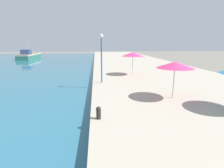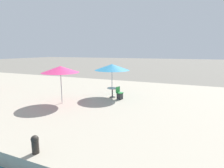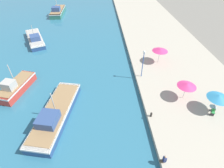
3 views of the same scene
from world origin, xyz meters
TOP-DOWN VIEW (x-y plane):
  - water_basin at (-28.00, 37.00)m, footprint 56.00×90.00m
  - quay_promenade at (8.00, 37.00)m, footprint 16.00×90.00m
  - fishing_boat_near at (-11.38, 13.10)m, footprint 5.30×11.40m
  - fishing_boat_mid at (-18.09, 18.75)m, footprint 4.05×6.97m
  - fishing_boat_far at (-19.98, 35.72)m, footprint 6.58×10.42m
  - fishing_boat_distant at (-18.32, 55.29)m, footprint 3.27×10.70m
  - cafe_umbrella_pink at (8.54, 12.58)m, footprint 2.66×2.66m
  - cafe_umbrella_white at (5.62, 15.05)m, footprint 2.47×2.47m
  - cafe_umbrella_striped at (4.75, 24.51)m, footprint 2.69×2.69m
  - cafe_table at (8.34, 12.46)m, footprint 0.80×0.80m
  - cafe_chair_left at (8.09, 11.79)m, footprint 0.53×0.54m
  - person_at_quay at (0.27, 6.29)m, footprint 0.55×0.36m
  - mooring_bollard at (0.43, 12.07)m, footprint 0.26×0.26m
  - lamppost at (0.89, 20.46)m, footprint 0.36×0.36m

SIDE VIEW (x-z plane):
  - water_basin at x=-28.00m, z-range 0.00..0.04m
  - quay_promenade at x=8.00m, z-range 0.00..0.63m
  - fishing_boat_far at x=-19.98m, z-range -1.08..2.63m
  - fishing_boat_near at x=-11.38m, z-range -1.17..2.83m
  - fishing_boat_mid at x=-18.09m, z-range -1.34..3.21m
  - cafe_chair_left at x=8.09m, z-range 0.50..1.41m
  - fishing_boat_distant at x=-18.32m, z-range -1.37..3.28m
  - mooring_bollard at x=0.43m, z-range 0.65..1.30m
  - person_at_quay at x=0.27m, z-range 0.57..1.59m
  - cafe_table at x=8.34m, z-range 0.79..1.53m
  - cafe_umbrella_pink at x=8.54m, z-range 1.66..4.19m
  - cafe_umbrella_white at x=5.62m, z-range 1.67..4.20m
  - cafe_umbrella_striped at x=4.75m, z-range 1.73..4.41m
  - lamppost at x=0.89m, z-range 1.44..6.00m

